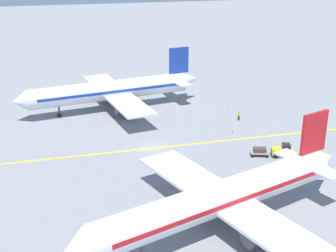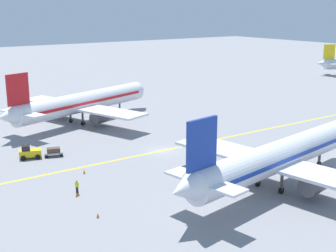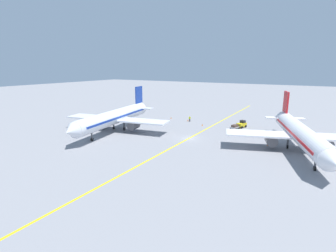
{
  "view_description": "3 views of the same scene",
  "coord_description": "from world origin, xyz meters",
  "px_view_note": "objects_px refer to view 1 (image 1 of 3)",
  "views": [
    {
      "loc": [
        -63.23,
        14.37,
        28.23
      ],
      "look_at": [
        0.44,
        -2.48,
        3.19
      ],
      "focal_mm": 50.0,
      "sensor_mm": 36.0,
      "label": 1
    },
    {
      "loc": [
        55.0,
        -37.33,
        20.79
      ],
      "look_at": [
        -3.59,
        3.43,
        2.52
      ],
      "focal_mm": 50.0,
      "sensor_mm": 36.0,
      "label": 2
    },
    {
      "loc": [
        -25.48,
        53.53,
        16.61
      ],
      "look_at": [
        4.11,
        2.64,
        3.04
      ],
      "focal_mm": 28.0,
      "sensor_mm": 36.0,
      "label": 3
    }
  ],
  "objects_px": {
    "traffic_cone_near_nose": "(239,117)",
    "traffic_cone_mid_apron": "(232,132)",
    "airplane_adjacent_stand": "(112,91)",
    "baggage_tug_white": "(283,151)",
    "ground_crew_worker": "(239,115)",
    "traffic_cone_by_wingtip": "(212,198)",
    "traffic_cone_far_edge": "(229,106)",
    "baggage_cart_trailing": "(260,151)",
    "airplane_at_gate": "(223,197)"
  },
  "relations": [
    {
      "from": "traffic_cone_near_nose",
      "to": "traffic_cone_mid_apron",
      "type": "relative_size",
      "value": 1.0
    },
    {
      "from": "airplane_adjacent_stand",
      "to": "baggage_tug_white",
      "type": "relative_size",
      "value": 10.69
    },
    {
      "from": "ground_crew_worker",
      "to": "traffic_cone_near_nose",
      "type": "height_order",
      "value": "ground_crew_worker"
    },
    {
      "from": "airplane_adjacent_stand",
      "to": "traffic_cone_by_wingtip",
      "type": "height_order",
      "value": "airplane_adjacent_stand"
    },
    {
      "from": "baggage_tug_white",
      "to": "traffic_cone_mid_apron",
      "type": "bearing_deg",
      "value": 19.65
    },
    {
      "from": "airplane_adjacent_stand",
      "to": "traffic_cone_far_edge",
      "type": "relative_size",
      "value": 64.46
    },
    {
      "from": "baggage_tug_white",
      "to": "traffic_cone_mid_apron",
      "type": "distance_m",
      "value": 10.8
    },
    {
      "from": "baggage_cart_trailing",
      "to": "ground_crew_worker",
      "type": "distance_m",
      "value": 15.05
    },
    {
      "from": "ground_crew_worker",
      "to": "traffic_cone_far_edge",
      "type": "height_order",
      "value": "ground_crew_worker"
    },
    {
      "from": "baggage_tug_white",
      "to": "traffic_cone_by_wingtip",
      "type": "relative_size",
      "value": 6.03
    },
    {
      "from": "traffic_cone_near_nose",
      "to": "traffic_cone_far_edge",
      "type": "height_order",
      "value": "same"
    },
    {
      "from": "airplane_at_gate",
      "to": "ground_crew_worker",
      "type": "distance_m",
      "value": 34.52
    },
    {
      "from": "traffic_cone_near_nose",
      "to": "traffic_cone_mid_apron",
      "type": "distance_m",
      "value": 7.52
    },
    {
      "from": "baggage_cart_trailing",
      "to": "ground_crew_worker",
      "type": "bearing_deg",
      "value": -11.46
    },
    {
      "from": "airplane_adjacent_stand",
      "to": "traffic_cone_far_edge",
      "type": "height_order",
      "value": "airplane_adjacent_stand"
    },
    {
      "from": "ground_crew_worker",
      "to": "traffic_cone_mid_apron",
      "type": "distance_m",
      "value": 6.64
    },
    {
      "from": "airplane_adjacent_stand",
      "to": "baggage_tug_white",
      "type": "bearing_deg",
      "value": -142.97
    },
    {
      "from": "traffic_cone_near_nose",
      "to": "baggage_tug_white",
      "type": "bearing_deg",
      "value": 179.07
    },
    {
      "from": "airplane_at_gate",
      "to": "baggage_cart_trailing",
      "type": "bearing_deg",
      "value": -36.66
    },
    {
      "from": "airplane_at_gate",
      "to": "airplane_adjacent_stand",
      "type": "relative_size",
      "value": 0.98
    },
    {
      "from": "traffic_cone_by_wingtip",
      "to": "traffic_cone_far_edge",
      "type": "distance_m",
      "value": 35.43
    },
    {
      "from": "airplane_at_gate",
      "to": "baggage_cart_trailing",
      "type": "relative_size",
      "value": 11.9
    },
    {
      "from": "baggage_tug_white",
      "to": "ground_crew_worker",
      "type": "distance_m",
      "value": 15.77
    },
    {
      "from": "airplane_at_gate",
      "to": "traffic_cone_by_wingtip",
      "type": "relative_size",
      "value": 62.87
    },
    {
      "from": "traffic_cone_mid_apron",
      "to": "traffic_cone_far_edge",
      "type": "bearing_deg",
      "value": -19.12
    },
    {
      "from": "traffic_cone_far_edge",
      "to": "traffic_cone_near_nose",
      "type": "bearing_deg",
      "value": 175.47
    },
    {
      "from": "traffic_cone_mid_apron",
      "to": "traffic_cone_far_edge",
      "type": "height_order",
      "value": "same"
    },
    {
      "from": "airplane_at_gate",
      "to": "traffic_cone_by_wingtip",
      "type": "xyz_separation_m",
      "value": [
        5.88,
        -0.96,
        -3.43
      ]
    },
    {
      "from": "ground_crew_worker",
      "to": "baggage_cart_trailing",
      "type": "bearing_deg",
      "value": 168.54
    },
    {
      "from": "baggage_cart_trailing",
      "to": "traffic_cone_by_wingtip",
      "type": "distance_m",
      "value": 15.15
    },
    {
      "from": "ground_crew_worker",
      "to": "traffic_cone_far_edge",
      "type": "relative_size",
      "value": 3.05
    },
    {
      "from": "baggage_tug_white",
      "to": "baggage_cart_trailing",
      "type": "bearing_deg",
      "value": 71.94
    },
    {
      "from": "airplane_at_gate",
      "to": "traffic_cone_far_edge",
      "type": "bearing_deg",
      "value": -22.78
    },
    {
      "from": "airplane_at_gate",
      "to": "traffic_cone_near_nose",
      "type": "relative_size",
      "value": 62.87
    },
    {
      "from": "traffic_cone_near_nose",
      "to": "baggage_cart_trailing",
      "type": "bearing_deg",
      "value": 167.65
    },
    {
      "from": "traffic_cone_mid_apron",
      "to": "traffic_cone_by_wingtip",
      "type": "height_order",
      "value": "same"
    },
    {
      "from": "airplane_adjacent_stand",
      "to": "traffic_cone_near_nose",
      "type": "xyz_separation_m",
      "value": [
        -10.7,
        -20.85,
        -3.43
      ]
    },
    {
      "from": "traffic_cone_near_nose",
      "to": "airplane_adjacent_stand",
      "type": "bearing_deg",
      "value": 62.83
    },
    {
      "from": "baggage_cart_trailing",
      "to": "traffic_cone_near_nose",
      "type": "distance_m",
      "value": 15.93
    },
    {
      "from": "traffic_cone_near_nose",
      "to": "traffic_cone_by_wingtip",
      "type": "height_order",
      "value": "same"
    },
    {
      "from": "ground_crew_worker",
      "to": "baggage_tug_white",
      "type": "bearing_deg",
      "value": -179.47
    },
    {
      "from": "ground_crew_worker",
      "to": "traffic_cone_mid_apron",
      "type": "relative_size",
      "value": 3.05
    },
    {
      "from": "airplane_adjacent_stand",
      "to": "traffic_cone_mid_apron",
      "type": "distance_m",
      "value": 24.35
    },
    {
      "from": "baggage_cart_trailing",
      "to": "traffic_cone_mid_apron",
      "type": "relative_size",
      "value": 5.28
    },
    {
      "from": "airplane_at_gate",
      "to": "baggage_cart_trailing",
      "type": "distance_m",
      "value": 20.4
    },
    {
      "from": "traffic_cone_far_edge",
      "to": "ground_crew_worker",
      "type": "bearing_deg",
      "value": 172.64
    },
    {
      "from": "ground_crew_worker",
      "to": "traffic_cone_mid_apron",
      "type": "height_order",
      "value": "ground_crew_worker"
    },
    {
      "from": "airplane_adjacent_stand",
      "to": "traffic_cone_mid_apron",
      "type": "xyz_separation_m",
      "value": [
        -17.13,
        -16.95,
        -3.43
      ]
    },
    {
      "from": "traffic_cone_by_wingtip",
      "to": "baggage_cart_trailing",
      "type": "bearing_deg",
      "value": -47.08
    },
    {
      "from": "airplane_at_gate",
      "to": "traffic_cone_mid_apron",
      "type": "xyz_separation_m",
      "value": [
        25.32,
        -11.56,
        -3.43
      ]
    }
  ]
}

